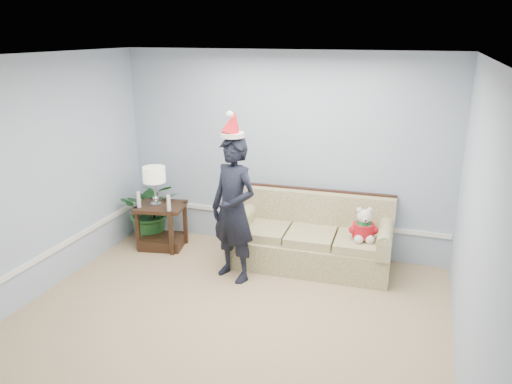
{
  "coord_description": "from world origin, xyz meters",
  "views": [
    {
      "loc": [
        1.78,
        -3.79,
        2.92
      ],
      "look_at": [
        -0.05,
        1.55,
        1.09
      ],
      "focal_mm": 35.0,
      "sensor_mm": 36.0,
      "label": 1
    }
  ],
  "objects_px": {
    "table_lamp": "(154,176)",
    "man": "(234,210)",
    "teddy_bear": "(363,228)",
    "sofa": "(313,240)",
    "side_table": "(162,230)",
    "houseplant": "(151,210)"
  },
  "relations": [
    {
      "from": "side_table",
      "to": "houseplant",
      "type": "distance_m",
      "value": 0.4
    },
    {
      "from": "houseplant",
      "to": "sofa",
      "type": "bearing_deg",
      "value": -1.46
    },
    {
      "from": "teddy_bear",
      "to": "sofa",
      "type": "bearing_deg",
      "value": 150.73
    },
    {
      "from": "sofa",
      "to": "man",
      "type": "height_order",
      "value": "man"
    },
    {
      "from": "table_lamp",
      "to": "houseplant",
      "type": "bearing_deg",
      "value": 134.16
    },
    {
      "from": "sofa",
      "to": "man",
      "type": "xyz_separation_m",
      "value": [
        -0.83,
        -0.68,
        0.56
      ]
    },
    {
      "from": "side_table",
      "to": "teddy_bear",
      "type": "distance_m",
      "value": 2.8
    },
    {
      "from": "side_table",
      "to": "houseplant",
      "type": "bearing_deg",
      "value": 143.81
    },
    {
      "from": "sofa",
      "to": "man",
      "type": "distance_m",
      "value": 1.21
    },
    {
      "from": "sofa",
      "to": "side_table",
      "type": "relative_size",
      "value": 2.73
    },
    {
      "from": "man",
      "to": "teddy_bear",
      "type": "distance_m",
      "value": 1.59
    },
    {
      "from": "table_lamp",
      "to": "teddy_bear",
      "type": "bearing_deg",
      "value": 0.38
    },
    {
      "from": "table_lamp",
      "to": "man",
      "type": "distance_m",
      "value": 1.46
    },
    {
      "from": "sofa",
      "to": "table_lamp",
      "type": "height_order",
      "value": "table_lamp"
    },
    {
      "from": "side_table",
      "to": "table_lamp",
      "type": "height_order",
      "value": "table_lamp"
    },
    {
      "from": "table_lamp",
      "to": "man",
      "type": "xyz_separation_m",
      "value": [
        1.36,
        -0.51,
        -0.15
      ]
    },
    {
      "from": "side_table",
      "to": "houseplant",
      "type": "xyz_separation_m",
      "value": [
        -0.28,
        0.2,
        0.2
      ]
    },
    {
      "from": "houseplant",
      "to": "man",
      "type": "bearing_deg",
      "value": -25.06
    },
    {
      "from": "side_table",
      "to": "table_lamp",
      "type": "distance_m",
      "value": 0.8
    },
    {
      "from": "man",
      "to": "teddy_bear",
      "type": "height_order",
      "value": "man"
    },
    {
      "from": "teddy_bear",
      "to": "houseplant",
      "type": "bearing_deg",
      "value": 159.62
    },
    {
      "from": "teddy_bear",
      "to": "man",
      "type": "bearing_deg",
      "value": -176.76
    }
  ]
}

